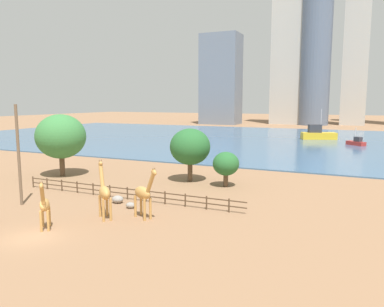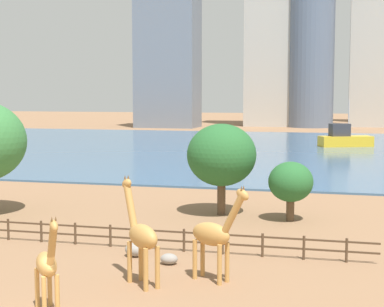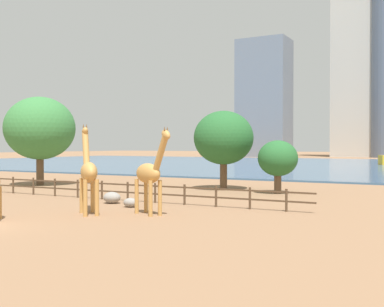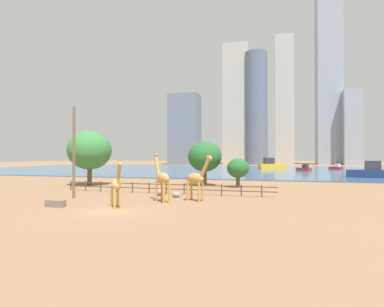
{
  "view_description": "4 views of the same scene",
  "coord_description": "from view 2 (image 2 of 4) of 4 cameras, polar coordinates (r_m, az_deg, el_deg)",
  "views": [
    {
      "loc": [
        21.98,
        -19.59,
        10.09
      ],
      "look_at": [
        2.07,
        24.25,
        3.35
      ],
      "focal_mm": 35.0,
      "sensor_mm": 36.0,
      "label": 1
    },
    {
      "loc": [
        10.84,
        -19.29,
        8.74
      ],
      "look_at": [
        -3.37,
        37.14,
        3.02
      ],
      "focal_mm": 55.0,
      "sensor_mm": 36.0,
      "label": 2
    },
    {
      "loc": [
        19.6,
        -14.52,
        3.76
      ],
      "look_at": [
        -3.95,
        28.99,
        2.94
      ],
      "focal_mm": 45.0,
      "sensor_mm": 36.0,
      "label": 3
    },
    {
      "loc": [
        12.71,
        -21.49,
        4.43
      ],
      "look_at": [
        0.38,
        23.1,
        4.9
      ],
      "focal_mm": 28.0,
      "sensor_mm": 36.0,
      "label": 4
    }
  ],
  "objects": [
    {
      "name": "giraffe_young",
      "position": [
        27.88,
        2.16,
        -7.85
      ],
      "size": [
        3.19,
        1.94,
        4.74
      ],
      "rotation": [
        0.0,
        0.0,
        5.84
      ],
      "color": "#C18C47",
      "rests_on": "ground"
    },
    {
      "name": "ground_plane",
      "position": [
        100.26,
        7.87,
        0.56
      ],
      "size": [
        400.0,
        400.0,
        0.0
      ],
      "primitive_type": "plane",
      "color": "#8C6647"
    },
    {
      "name": "skyline_tower_glass",
      "position": [
        169.13,
        11.61,
        13.14
      ],
      "size": [
        12.27,
        12.27,
        62.45
      ],
      "primitive_type": "cylinder",
      "color": "slate",
      "rests_on": "ground"
    },
    {
      "name": "tree_left_large",
      "position": [
        43.07,
        2.88,
        -0.17
      ],
      "size": [
        5.09,
        5.09,
        6.72
      ],
      "color": "brown",
      "rests_on": "ground"
    },
    {
      "name": "boulder_by_pole",
      "position": [
        32.67,
        -5.49,
        -9.26
      ],
      "size": [
        1.17,
        1.0,
        0.75
      ],
      "primitive_type": "ellipsoid",
      "color": "gray",
      "rests_on": "ground"
    },
    {
      "name": "giraffe_companion",
      "position": [
        24.68,
        -13.86,
        -10.46
      ],
      "size": [
        2.18,
        2.42,
        4.21
      ],
      "rotation": [
        0.0,
        0.0,
        5.42
      ],
      "color": "#C18C47",
      "rests_on": "ground"
    },
    {
      "name": "skyline_block_left",
      "position": [
        175.31,
        7.83,
        14.02
      ],
      "size": [
        14.49,
        13.04,
        69.0
      ],
      "primitive_type": "cube",
      "color": "#B7B2A8",
      "rests_on": "ground"
    },
    {
      "name": "boulder_near_fence",
      "position": [
        31.1,
        -2.24,
        -10.18
      ],
      "size": [
        0.92,
        0.75,
        0.56
      ],
      "primitive_type": "ellipsoid",
      "color": "gray",
      "rests_on": "ground"
    },
    {
      "name": "giraffe_tall",
      "position": [
        27.47,
        -4.94,
        -7.92
      ],
      "size": [
        2.67,
        2.46,
        5.0
      ],
      "rotation": [
        0.0,
        0.0,
        2.42
      ],
      "color": "#C18C47",
      "rests_on": "ground"
    },
    {
      "name": "skyline_block_central",
      "position": [
        164.46,
        -2.36,
        9.36
      ],
      "size": [
        16.61,
        11.4,
        38.96
      ],
      "primitive_type": "cube",
      "color": "slate",
      "rests_on": "ground"
    },
    {
      "name": "boat_barge",
      "position": [
        102.64,
        14.55,
        1.4
      ],
      "size": [
        9.34,
        6.21,
        7.92
      ],
      "rotation": [
        0.0,
        0.0,
        0.38
      ],
      "color": "gold",
      "rests_on": "harbor_water"
    },
    {
      "name": "tree_center_broad",
      "position": [
        41.6,
        9.55,
        -2.77
      ],
      "size": [
        3.13,
        3.13,
        4.17
      ],
      "color": "brown",
      "rests_on": "ground"
    },
    {
      "name": "enclosure_fence",
      "position": [
        34.18,
        -5.44,
        -7.91
      ],
      "size": [
        26.12,
        0.14,
        1.3
      ],
      "color": "#4C3826",
      "rests_on": "ground"
    },
    {
      "name": "harbor_water",
      "position": [
        97.29,
        7.68,
        0.47
      ],
      "size": [
        180.0,
        86.0,
        0.2
      ],
      "primitive_type": "cube",
      "color": "#3D6084",
      "rests_on": "ground"
    }
  ]
}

